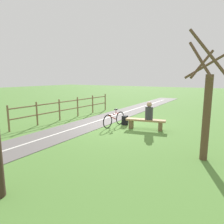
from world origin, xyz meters
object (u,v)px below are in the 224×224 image
bicycle (114,119)px  person_seated (149,112)px  bench (146,122)px  tree_mid_field (206,106)px  backpack (125,120)px

bicycle → person_seated: bearing=106.7°
bench → person_seated: person_seated is taller
bicycle → tree_mid_field: 4.80m
bench → backpack: size_ratio=4.02×
bicycle → bench: bearing=106.5°
bench → person_seated: 0.51m
bicycle → tree_mid_field: size_ratio=0.46×
bench → bicycle: 1.51m
person_seated → bicycle: 1.72m
backpack → tree_mid_field: tree_mid_field is taller
person_seated → backpack: (1.33, -0.25, -0.59)m
tree_mid_field → person_seated: bearing=-42.9°
bicycle → backpack: 0.64m
tree_mid_field → backpack: bearing=-34.0°
bicycle → backpack: (-0.29, -0.55, -0.13)m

